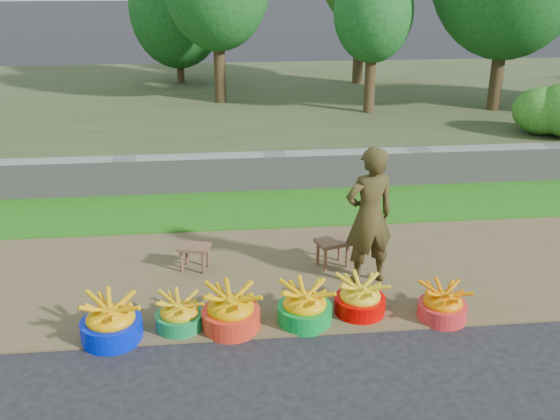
{
  "coord_description": "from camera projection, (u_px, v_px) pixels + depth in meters",
  "views": [
    {
      "loc": [
        -0.87,
        -4.87,
        3.19
      ],
      "look_at": [
        -0.22,
        1.3,
        0.75
      ],
      "focal_mm": 40.0,
      "sensor_mm": 36.0,
      "label": 1
    }
  ],
  "objects": [
    {
      "name": "ground_plane",
      "position": [
        318.0,
        336.0,
        5.76
      ],
      "size": [
        120.0,
        120.0,
        0.0
      ],
      "primitive_type": "plane",
      "color": "black",
      "rests_on": "ground"
    },
    {
      "name": "dirt_shoulder",
      "position": [
        300.0,
        273.0,
        6.91
      ],
      "size": [
        80.0,
        2.5,
        0.02
      ],
      "primitive_type": "cube",
      "color": "brown",
      "rests_on": "ground"
    },
    {
      "name": "grass_verge",
      "position": [
        281.0,
        207.0,
        8.76
      ],
      "size": [
        80.0,
        1.5,
        0.04
      ],
      "primitive_type": "cube",
      "color": "#236B13",
      "rests_on": "ground"
    },
    {
      "name": "retaining_wall",
      "position": [
        275.0,
        171.0,
        9.45
      ],
      "size": [
        80.0,
        0.35,
        0.55
      ],
      "primitive_type": "cube",
      "color": "gray",
      "rests_on": "ground"
    },
    {
      "name": "earth_bank",
      "position": [
        253.0,
        106.0,
        13.99
      ],
      "size": [
        80.0,
        10.0,
        0.5
      ],
      "primitive_type": "cube",
      "color": "#3C4524",
      "rests_on": "ground"
    },
    {
      "name": "basin_a",
      "position": [
        111.0,
        321.0,
        5.64
      ],
      "size": [
        0.55,
        0.55,
        0.41
      ],
      "color": "#0018D8",
      "rests_on": "ground"
    },
    {
      "name": "basin_b",
      "position": [
        179.0,
        315.0,
        5.82
      ],
      "size": [
        0.45,
        0.45,
        0.34
      ],
      "color": "#137C3A",
      "rests_on": "ground"
    },
    {
      "name": "basin_c",
      "position": [
        231.0,
        311.0,
        5.81
      ],
      "size": [
        0.55,
        0.55,
        0.41
      ],
      "color": "red",
      "rests_on": "ground"
    },
    {
      "name": "basin_d",
      "position": [
        305.0,
        307.0,
        5.91
      ],
      "size": [
        0.52,
        0.52,
        0.39
      ],
      "color": "#058B2D",
      "rests_on": "ground"
    },
    {
      "name": "basin_e",
      "position": [
        360.0,
        298.0,
        6.07
      ],
      "size": [
        0.5,
        0.5,
        0.37
      ],
      "color": "#CF0100",
      "rests_on": "ground"
    },
    {
      "name": "basin_f",
      "position": [
        443.0,
        304.0,
        5.98
      ],
      "size": [
        0.47,
        0.47,
        0.35
      ],
      "color": "red",
      "rests_on": "ground"
    },
    {
      "name": "stool_left",
      "position": [
        194.0,
        251.0,
        6.89
      ],
      "size": [
        0.39,
        0.33,
        0.29
      ],
      "rotation": [
        0.0,
        0.0,
        -0.29
      ],
      "color": "brown",
      "rests_on": "dirt_shoulder"
    },
    {
      "name": "stool_right",
      "position": [
        333.0,
        246.0,
        6.96
      ],
      "size": [
        0.42,
        0.36,
        0.31
      ],
      "rotation": [
        0.0,
        0.0,
        0.28
      ],
      "color": "brown",
      "rests_on": "dirt_shoulder"
    },
    {
      "name": "vendor_woman",
      "position": [
        369.0,
        216.0,
        6.45
      ],
      "size": [
        0.61,
        0.48,
        1.5
      ],
      "primitive_type": "imported",
      "rotation": [
        0.0,
        0.0,
        3.38
      ],
      "color": "black",
      "rests_on": "dirt_shoulder"
    }
  ]
}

